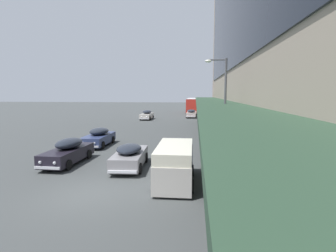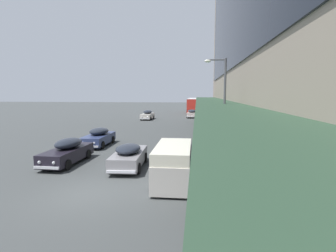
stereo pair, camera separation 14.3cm
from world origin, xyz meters
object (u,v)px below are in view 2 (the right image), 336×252
at_px(sedan_oncoming_rear, 129,156).
at_px(sedan_second_mid, 68,151).
at_px(street_lamp, 222,100).
at_px(transit_bus_kerbside_front, 194,105).
at_px(sedan_far_back, 147,115).
at_px(vw_van, 173,162).
at_px(pedestrian_at_kerb, 249,153).
at_px(sedan_lead_near, 99,137).
at_px(sedan_trailing_near, 192,113).
at_px(fire_hydrant, 210,131).

relative_size(sedan_oncoming_rear, sedan_second_mid, 0.94).
relative_size(sedan_oncoming_rear, street_lamp, 0.66).
xyz_separation_m(transit_bus_kerbside_front, sedan_far_back, (-7.82, -15.96, -1.14)).
distance_m(sedan_oncoming_rear, vw_van, 3.83).
distance_m(sedan_oncoming_rear, sedan_far_back, 29.77).
relative_size(transit_bus_kerbside_front, sedan_far_back, 2.40).
bearing_deg(street_lamp, transit_bus_kerbside_front, 93.20).
height_order(transit_bus_kerbside_front, sedan_second_mid, transit_bus_kerbside_front).
bearing_deg(vw_van, street_lamp, 61.92).
distance_m(sedan_second_mid, vw_van, 7.77).
bearing_deg(pedestrian_at_kerb, sedan_far_back, 111.04).
relative_size(sedan_lead_near, street_lamp, 0.66).
xyz_separation_m(sedan_lead_near, sedan_far_back, (-0.00, 23.02, 0.04)).
distance_m(sedan_lead_near, sedan_trailing_near, 28.73).
bearing_deg(pedestrian_at_kerb, sedan_oncoming_rear, 177.08).
distance_m(transit_bus_kerbside_front, vw_van, 47.83).
xyz_separation_m(sedan_lead_near, fire_hydrant, (10.00, 6.57, -0.27)).
relative_size(sedan_far_back, pedestrian_at_kerb, 2.53).
relative_size(sedan_trailing_near, street_lamp, 0.74).
bearing_deg(fire_hydrant, pedestrian_at_kerb, -83.77).
bearing_deg(fire_hydrant, sedan_trailing_near, 96.31).
bearing_deg(street_lamp, sedan_oncoming_rear, -153.16).
bearing_deg(fire_hydrant, sedan_second_mid, -128.34).
bearing_deg(sedan_lead_near, transit_bus_kerbside_front, 78.66).
bearing_deg(sedan_trailing_near, pedestrian_at_kerb, -83.72).
relative_size(sedan_oncoming_rear, sedan_far_back, 0.95).
bearing_deg(pedestrian_at_kerb, sedan_second_mid, 175.39).
height_order(sedan_trailing_near, vw_van, vw_van).
bearing_deg(pedestrian_at_kerb, sedan_lead_near, 149.37).
bearing_deg(sedan_oncoming_rear, sedan_second_mid, 172.59).
distance_m(street_lamp, fire_hydrant, 10.68).
xyz_separation_m(sedan_lead_near, vw_van, (7.34, -8.84, 0.33)).
relative_size(sedan_trailing_near, fire_hydrant, 7.15).
bearing_deg(sedan_far_back, sedan_trailing_near, 31.30).
bearing_deg(sedan_second_mid, fire_hydrant, 51.66).
height_order(sedan_lead_near, street_lamp, street_lamp).
height_order(sedan_second_mid, fire_hydrant, sedan_second_mid).
xyz_separation_m(sedan_far_back, pedestrian_at_kerb, (11.46, -29.81, 0.38)).
distance_m(sedan_lead_near, sedan_oncoming_rear, 7.78).
distance_m(sedan_trailing_near, fire_hydrant, 21.25).
height_order(sedan_second_mid, vw_van, vw_van).
bearing_deg(street_lamp, sedan_far_back, 111.04).
relative_size(transit_bus_kerbside_front, sedan_trailing_near, 2.25).
bearing_deg(fire_hydrant, street_lamp, -88.91).
relative_size(sedan_lead_near, sedan_trailing_near, 0.89).
bearing_deg(pedestrian_at_kerb, street_lamp, 111.00).
relative_size(sedan_oncoming_rear, sedan_trailing_near, 0.89).
xyz_separation_m(vw_van, pedestrian_at_kerb, (4.12, 2.05, 0.08)).
relative_size(transit_bus_kerbside_front, sedan_oncoming_rear, 2.52).
xyz_separation_m(transit_bus_kerbside_front, fire_hydrant, (2.18, -32.41, -1.44)).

